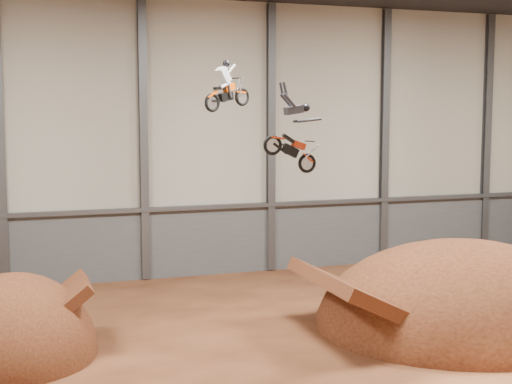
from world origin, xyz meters
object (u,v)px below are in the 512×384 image
at_px(takeoff_ramp, 14,355).
at_px(fmx_rider_b, 286,128).
at_px(landing_ramp, 461,325).
at_px(fmx_rider_a, 228,82).

relative_size(takeoff_ramp, fmx_rider_b, 2.41).
bearing_deg(fmx_rider_b, landing_ramp, 5.97).
height_order(takeoff_ramp, landing_ramp, landing_ramp).
bearing_deg(landing_ramp, takeoff_ramp, 173.53).
xyz_separation_m(landing_ramp, fmx_rider_a, (-9.30, 0.72, 9.38)).
relative_size(takeoff_ramp, landing_ramp, 0.56).
distance_m(takeoff_ramp, fmx_rider_b, 12.23).
bearing_deg(fmx_rider_a, fmx_rider_b, -82.84).
height_order(takeoff_ramp, fmx_rider_b, fmx_rider_b).
relative_size(takeoff_ramp, fmx_rider_a, 3.25).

